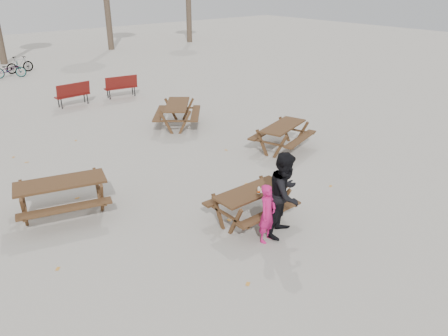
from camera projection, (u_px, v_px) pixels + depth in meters
ground at (251, 220)px, 10.29m from camera, size 80.00×80.00×0.00m
main_picnic_table at (252, 198)px, 10.05m from camera, size 1.80×1.45×0.78m
food_tray at (262, 191)px, 9.94m from camera, size 0.18×0.11×0.03m
bread_roll at (262, 189)px, 9.92m from camera, size 0.14×0.06×0.05m
soda_bottle at (259, 191)px, 9.81m from camera, size 0.07×0.07×0.17m
child at (267, 213)px, 9.25m from camera, size 0.55×0.43×1.33m
adult at (285, 194)px, 9.41m from camera, size 1.13×1.01×1.92m
picnic_table_east at (282, 137)px, 14.29m from camera, size 2.29×2.05×0.83m
picnic_table_north at (63, 198)px, 10.34m from camera, size 2.42×2.14×0.88m
picnic_table_far at (178, 115)px, 16.45m from camera, size 2.55×2.61×0.87m
park_bench_row at (11, 103)px, 17.66m from camera, size 11.77×2.28×1.03m
fallen_leaves at (204, 179)px, 12.34m from camera, size 11.00×11.00×0.01m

